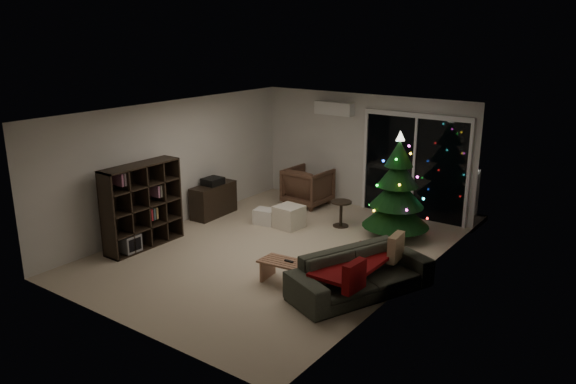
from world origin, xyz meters
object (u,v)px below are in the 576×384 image
(sofa, at_px, (361,273))
(coffee_table, at_px, (297,275))
(media_cabinet, at_px, (214,200))
(bookshelf, at_px, (136,204))
(armchair, at_px, (308,186))
(christmas_tree, at_px, (397,185))

(sofa, bearing_deg, coffee_table, 136.02)
(media_cabinet, height_order, sofa, media_cabinet)
(bookshelf, distance_m, sofa, 4.37)
(armchair, relative_size, christmas_tree, 0.45)
(bookshelf, bearing_deg, christmas_tree, 28.98)
(media_cabinet, height_order, armchair, armchair)
(armchair, relative_size, coffee_table, 0.77)
(bookshelf, height_order, armchair, bookshelf)
(armchair, bearing_deg, christmas_tree, 165.48)
(coffee_table, xyz_separation_m, christmas_tree, (0.28, 2.86, 0.83))
(sofa, bearing_deg, media_cabinet, 94.66)
(sofa, height_order, christmas_tree, christmas_tree)
(bookshelf, distance_m, media_cabinet, 2.08)
(christmas_tree, bearing_deg, media_cabinet, -163.87)
(media_cabinet, bearing_deg, christmas_tree, 13.20)
(coffee_table, distance_m, christmas_tree, 2.99)
(armchair, bearing_deg, coffee_table, 123.71)
(armchair, bearing_deg, media_cabinet, 58.78)
(christmas_tree, bearing_deg, bookshelf, -139.98)
(sofa, distance_m, coffee_table, 0.98)
(bookshelf, relative_size, christmas_tree, 0.75)
(coffee_table, height_order, christmas_tree, christmas_tree)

